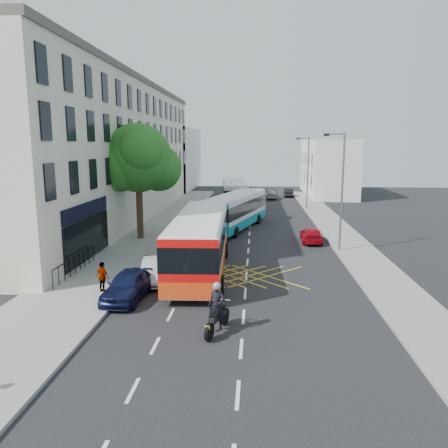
% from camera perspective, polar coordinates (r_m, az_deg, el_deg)
% --- Properties ---
extents(ground, '(120.00, 120.00, 0.00)m').
position_cam_1_polar(ground, '(19.38, 2.56, -12.01)').
color(ground, black).
rests_on(ground, ground).
extents(pavement_left, '(5.00, 70.00, 0.15)m').
position_cam_1_polar(pavement_left, '(34.89, -10.83, -1.90)').
color(pavement_left, gray).
rests_on(pavement_left, ground).
extents(pavement_right, '(3.00, 70.00, 0.15)m').
position_cam_1_polar(pavement_right, '(34.45, 15.87, -2.27)').
color(pavement_right, gray).
rests_on(pavement_right, ground).
extents(terrace_main, '(8.30, 45.00, 13.50)m').
position_cam_1_polar(terrace_main, '(44.80, -14.87, 9.23)').
color(terrace_main, beige).
rests_on(terrace_main, ground).
extents(terrace_far, '(8.00, 20.00, 10.00)m').
position_cam_1_polar(terrace_far, '(74.37, -7.14, 8.46)').
color(terrace_far, silver).
rests_on(terrace_far, ground).
extents(building_right, '(6.00, 18.00, 8.00)m').
position_cam_1_polar(building_right, '(66.84, 13.32, 7.20)').
color(building_right, silver).
rests_on(building_right, ground).
extents(street_tree, '(6.30, 5.70, 8.80)m').
position_cam_1_polar(street_tree, '(34.10, -11.21, 8.35)').
color(street_tree, '#382619').
rests_on(street_tree, pavement_left).
extents(lamp_near, '(1.45, 0.15, 8.00)m').
position_cam_1_polar(lamp_near, '(30.59, 15.01, 4.84)').
color(lamp_near, slate).
rests_on(lamp_near, pavement_right).
extents(lamp_far, '(1.45, 0.15, 8.00)m').
position_cam_1_polar(lamp_far, '(50.32, 10.77, 7.04)').
color(lamp_far, slate).
rests_on(lamp_far, pavement_right).
extents(railings, '(0.08, 5.60, 1.14)m').
position_cam_1_polar(railings, '(26.20, -18.88, -4.92)').
color(railings, black).
rests_on(railings, pavement_left).
extents(bus_near, '(3.35, 12.19, 3.40)m').
position_cam_1_polar(bus_near, '(25.50, -3.13, -2.30)').
color(bus_near, silver).
rests_on(bus_near, ground).
extents(bus_mid, '(5.47, 11.24, 3.08)m').
position_cam_1_polar(bus_mid, '(38.48, 1.54, 1.77)').
color(bus_mid, silver).
rests_on(bus_mid, ground).
extents(bus_far, '(3.63, 11.46, 3.17)m').
position_cam_1_polar(bus_far, '(50.82, 1.36, 3.92)').
color(bus_far, silver).
rests_on(bus_far, ground).
extents(motorbike, '(0.92, 2.30, 2.10)m').
position_cam_1_polar(motorbike, '(17.51, -0.91, -11.04)').
color(motorbike, black).
rests_on(motorbike, ground).
extents(parked_car_blue, '(2.00, 4.27, 1.41)m').
position_cam_1_polar(parked_car_blue, '(21.70, -12.37, -7.78)').
color(parked_car_blue, '#0C1233').
rests_on(parked_car_blue, ground).
extents(parked_car_silver, '(1.78, 4.14, 1.33)m').
position_cam_1_polar(parked_car_silver, '(24.17, -8.86, -5.89)').
color(parked_car_silver, '#9A9BA1').
rests_on(parked_car_silver, ground).
extents(red_hatchback, '(1.67, 3.87, 1.11)m').
position_cam_1_polar(red_hatchback, '(34.04, 11.33, -1.40)').
color(red_hatchback, '#A80714').
rests_on(red_hatchback, ground).
extents(distant_car_grey, '(2.15, 4.56, 1.26)m').
position_cam_1_polar(distant_car_grey, '(57.78, 1.04, 3.66)').
color(distant_car_grey, '#3A3C41').
rests_on(distant_car_grey, ground).
extents(distant_car_silver, '(1.86, 4.09, 1.36)m').
position_cam_1_polar(distant_car_silver, '(60.16, 6.08, 3.92)').
color(distant_car_silver, '#929499').
rests_on(distant_car_silver, ground).
extents(distant_car_dark, '(1.38, 3.69, 1.20)m').
position_cam_1_polar(distant_car_dark, '(63.16, 8.40, 4.10)').
color(distant_car_dark, black).
rests_on(distant_car_dark, ground).
extents(pedestrian_far, '(0.96, 0.77, 1.52)m').
position_cam_1_polar(pedestrian_far, '(22.54, -15.58, -6.69)').
color(pedestrian_far, gray).
rests_on(pedestrian_far, pavement_left).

